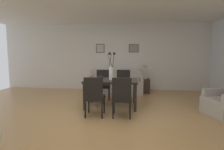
% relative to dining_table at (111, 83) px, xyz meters
% --- Properties ---
extents(ground_plane, '(9.00, 9.00, 0.00)m').
position_rel_dining_table_xyz_m(ground_plane, '(-0.05, -0.77, -0.65)').
color(ground_plane, tan).
extents(back_wall_panel, '(9.00, 0.10, 2.60)m').
position_rel_dining_table_xyz_m(back_wall_panel, '(-0.05, 2.48, 0.65)').
color(back_wall_panel, silver).
rests_on(back_wall_panel, ground).
extents(ceiling_panel, '(9.00, 7.20, 0.08)m').
position_rel_dining_table_xyz_m(ceiling_panel, '(-0.05, -0.37, 1.99)').
color(ceiling_panel, white).
extents(dining_table, '(1.40, 0.90, 0.74)m').
position_rel_dining_table_xyz_m(dining_table, '(0.00, 0.00, 0.00)').
color(dining_table, black).
rests_on(dining_table, ground).
extents(dining_chair_near_left, '(0.44, 0.44, 0.92)m').
position_rel_dining_table_xyz_m(dining_chair_near_left, '(-0.30, -0.85, -0.14)').
color(dining_chair_near_left, black).
rests_on(dining_chair_near_left, ground).
extents(dining_chair_near_right, '(0.47, 0.47, 0.92)m').
position_rel_dining_table_xyz_m(dining_chair_near_right, '(-0.33, 0.85, -0.14)').
color(dining_chair_near_right, black).
rests_on(dining_chair_near_right, ground).
extents(dining_chair_far_left, '(0.45, 0.45, 0.92)m').
position_rel_dining_table_xyz_m(dining_chair_far_left, '(0.32, -0.85, -0.14)').
color(dining_chair_far_left, black).
rests_on(dining_chair_far_left, ground).
extents(dining_chair_far_right, '(0.46, 0.46, 0.92)m').
position_rel_dining_table_xyz_m(dining_chair_far_right, '(0.30, 0.84, -0.14)').
color(dining_chair_far_right, black).
rests_on(dining_chair_far_right, ground).
extents(centerpiece_vase, '(0.21, 0.23, 0.73)m').
position_rel_dining_table_xyz_m(centerpiece_vase, '(0.00, 0.00, 0.37)').
color(centerpiece_vase, white).
rests_on(centerpiece_vase, dining_table).
extents(placemat_near_left, '(0.32, 0.32, 0.01)m').
position_rel_dining_table_xyz_m(placemat_near_left, '(-0.32, -0.20, 0.09)').
color(placemat_near_left, '#4C4742').
rests_on(placemat_near_left, dining_table).
extents(bowl_near_left, '(0.17, 0.17, 0.07)m').
position_rel_dining_table_xyz_m(bowl_near_left, '(-0.32, -0.20, 0.13)').
color(bowl_near_left, black).
rests_on(bowl_near_left, dining_table).
extents(placemat_near_right, '(0.32, 0.32, 0.01)m').
position_rel_dining_table_xyz_m(placemat_near_right, '(-0.32, 0.20, 0.09)').
color(placemat_near_right, '#4C4742').
rests_on(placemat_near_right, dining_table).
extents(bowl_near_right, '(0.17, 0.17, 0.07)m').
position_rel_dining_table_xyz_m(bowl_near_right, '(-0.32, 0.20, 0.13)').
color(bowl_near_right, black).
rests_on(bowl_near_right, dining_table).
extents(sofa, '(1.98, 0.84, 0.80)m').
position_rel_dining_table_xyz_m(sofa, '(-0.01, 1.88, -0.37)').
color(sofa, '#B2A899').
rests_on(sofa, ground).
extents(side_table, '(0.36, 0.36, 0.52)m').
position_rel_dining_table_xyz_m(side_table, '(1.06, 1.88, -0.39)').
color(side_table, '#33261E').
rests_on(side_table, ground).
extents(table_lamp, '(0.22, 0.22, 0.51)m').
position_rel_dining_table_xyz_m(table_lamp, '(1.06, 1.88, 0.24)').
color(table_lamp, beige).
rests_on(table_lamp, side_table).
extents(framed_picture_left, '(0.33, 0.03, 0.34)m').
position_rel_dining_table_xyz_m(framed_picture_left, '(-0.66, 2.41, 0.98)').
color(framed_picture_left, '#473828').
extents(framed_picture_center, '(0.38, 0.03, 0.31)m').
position_rel_dining_table_xyz_m(framed_picture_center, '(0.66, 2.41, 0.98)').
color(framed_picture_center, '#473828').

